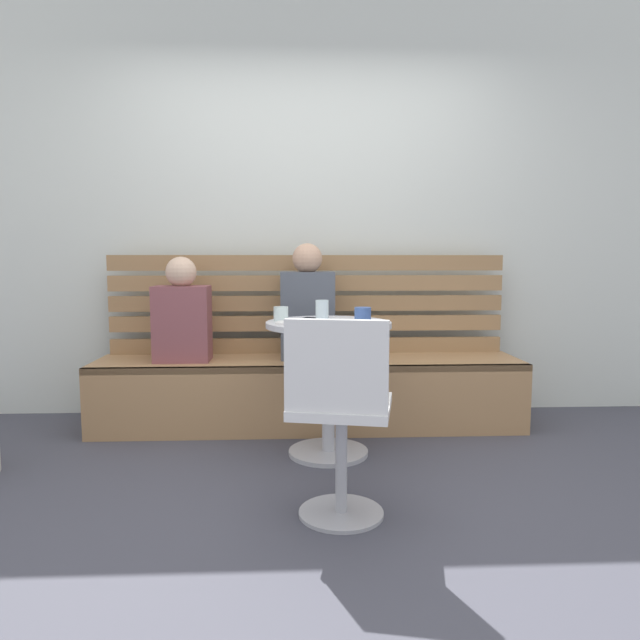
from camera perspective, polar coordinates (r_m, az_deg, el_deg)
name	(u,v)px	position (r m, az deg, el deg)	size (l,w,h in m)	color
ground	(316,506)	(2.61, -0.37, -18.23)	(8.00, 8.00, 0.00)	#42424C
back_wall	(307,205)	(4.03, -1.33, 11.45)	(5.20, 0.10, 2.90)	silver
booth_bench	(309,393)	(3.68, -1.12, -7.31)	(2.70, 0.52, 0.44)	#A87C51
booth_backrest	(308,304)	(3.83, -1.24, 1.65)	(2.65, 0.04, 0.66)	#9A7249
cafe_table	(328,362)	(3.10, 0.86, -4.24)	(0.68, 0.68, 0.74)	#ADADB2
white_chair	(340,411)	(2.32, 1.98, -9.18)	(0.47, 0.47, 0.85)	#ADADB2
person_adult	(307,307)	(3.63, -1.27, 1.28)	(0.34, 0.22, 0.74)	#4C515B
person_child_left	(182,315)	(3.64, -13.68, 0.47)	(0.34, 0.22, 0.65)	brown
cup_glass_tall	(322,311)	(3.03, 0.21, 0.89)	(0.07, 0.07, 0.12)	silver
cup_mug_blue	(363,317)	(2.87, 4.31, 0.34)	(0.08, 0.08, 0.10)	#3D5B9E
cup_glass_short	(281,314)	(3.09, -3.95, 0.62)	(0.08, 0.08, 0.08)	silver
plate_small	(291,323)	(2.96, -2.90, -0.30)	(0.17, 0.17, 0.01)	white
phone_on_table	(308,319)	(3.17, -1.24, 0.11)	(0.07, 0.14, 0.01)	black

